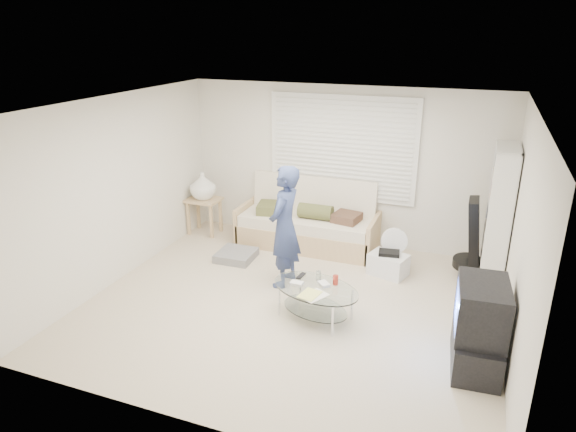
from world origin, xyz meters
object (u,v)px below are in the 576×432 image
at_px(futon_sofa, 308,224).
at_px(bookshelf, 498,216).
at_px(tv_unit, 479,327).
at_px(coffee_table, 316,293).

height_order(futon_sofa, bookshelf, bookshelf).
relative_size(futon_sofa, bookshelf, 1.16).
relative_size(tv_unit, coffee_table, 0.76).
distance_m(futon_sofa, coffee_table, 2.20).
bearing_deg(tv_unit, futon_sofa, 137.89).
distance_m(futon_sofa, tv_unit, 3.53).
bearing_deg(futon_sofa, coffee_table, -69.01).
distance_m(tv_unit, coffee_table, 1.86).
bearing_deg(coffee_table, bookshelf, 42.24).
bearing_deg(bookshelf, tv_unit, -93.44).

